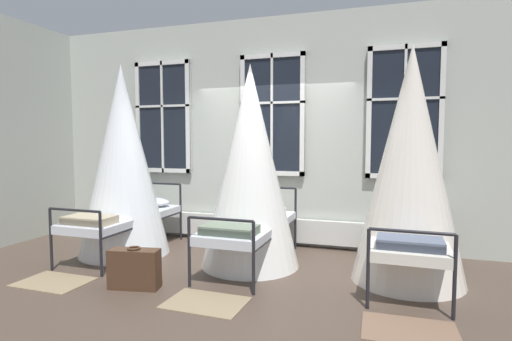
# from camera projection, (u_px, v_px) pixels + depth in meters

# --- Properties ---
(ground) EXTENTS (21.97, 21.97, 0.00)m
(ground) POSITION_uv_depth(u_px,v_px,m) (248.00, 265.00, 5.30)
(ground) COLOR #4C3D33
(back_wall_with_windows) EXTENTS (7.88, 0.10, 3.56)m
(back_wall_with_windows) POSITION_uv_depth(u_px,v_px,m) (274.00, 132.00, 6.37)
(back_wall_with_windows) COLOR #B2B7AD
(back_wall_with_windows) RESTS_ON ground
(window_bank) EXTENTS (4.90, 0.10, 2.91)m
(window_bank) POSITION_uv_depth(u_px,v_px,m) (272.00, 168.00, 6.30)
(window_bank) COLOR black
(window_bank) RESTS_ON ground
(cot_first) EXTENTS (1.28, 1.98, 2.72)m
(cot_first) POSITION_uv_depth(u_px,v_px,m) (123.00, 163.00, 5.80)
(cot_first) COLOR black
(cot_first) RESTS_ON ground
(cot_second) EXTENTS (1.28, 1.98, 2.63)m
(cot_second) POSITION_uv_depth(u_px,v_px,m) (250.00, 169.00, 5.23)
(cot_second) COLOR black
(cot_second) RESTS_ON ground
(cot_third) EXTENTS (1.28, 1.99, 2.74)m
(cot_third) POSITION_uv_depth(u_px,v_px,m) (410.00, 168.00, 4.63)
(cot_third) COLOR black
(cot_third) RESTS_ON ground
(rug_first) EXTENTS (0.81, 0.57, 0.01)m
(rug_first) POSITION_uv_depth(u_px,v_px,m) (54.00, 282.00, 4.67)
(rug_first) COLOR #8E7A5B
(rug_first) RESTS_ON ground
(rug_second) EXTENTS (0.82, 0.58, 0.01)m
(rug_second) POSITION_uv_depth(u_px,v_px,m) (206.00, 303.00, 4.07)
(rug_second) COLOR #8E7A5B
(rug_second) RESTS_ON ground
(rug_third) EXTENTS (0.81, 0.58, 0.01)m
(rug_third) POSITION_uv_depth(u_px,v_px,m) (410.00, 330.00, 3.47)
(rug_third) COLOR brown
(rug_third) RESTS_ON ground
(suitcase_dark) EXTENTS (0.59, 0.30, 0.47)m
(suitcase_dark) POSITION_uv_depth(u_px,v_px,m) (134.00, 269.00, 4.47)
(suitcase_dark) COLOR #472D1E
(suitcase_dark) RESTS_ON ground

